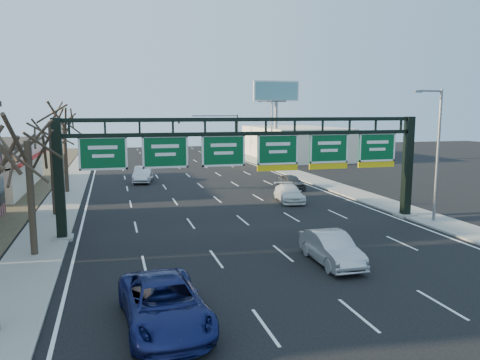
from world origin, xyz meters
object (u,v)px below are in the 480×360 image
object	(u,v)px
car_blue_suv	(164,304)
car_white_wagon	(289,193)
sign_gantry	(253,157)
car_silver_sedan	(331,248)

from	to	relation	value
car_blue_suv	car_white_wagon	xyz separation A→B (m)	(12.78, 20.59, -0.14)
sign_gantry	car_blue_suv	bearing A→B (deg)	-119.20
car_silver_sedan	car_white_wagon	world-z (taller)	car_silver_sedan
car_white_wagon	sign_gantry	bearing A→B (deg)	-118.45
car_blue_suv	car_white_wagon	distance (m)	24.24
sign_gantry	car_blue_suv	world-z (taller)	sign_gantry
car_silver_sedan	car_blue_suv	bearing A→B (deg)	-150.48
sign_gantry	car_white_wagon	world-z (taller)	sign_gantry
car_silver_sedan	car_white_wagon	bearing A→B (deg)	77.30
car_blue_suv	car_silver_sedan	bearing A→B (deg)	24.43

